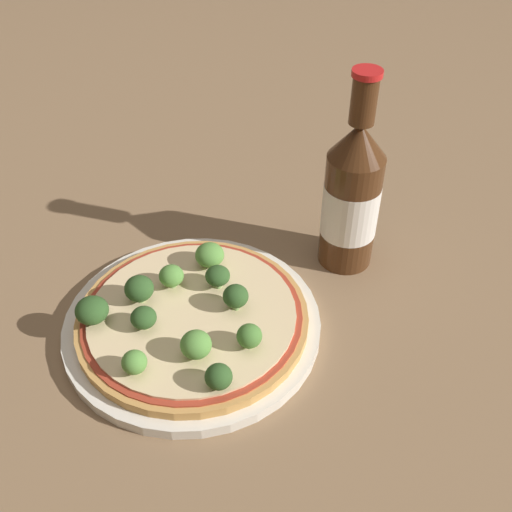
{
  "coord_description": "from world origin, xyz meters",
  "views": [
    {
      "loc": [
        -0.07,
        -0.43,
        0.45
      ],
      "look_at": [
        0.07,
        -0.01,
        0.06
      ],
      "focal_mm": 42.0,
      "sensor_mm": 36.0,
      "label": 1
    }
  ],
  "objects": [
    {
      "name": "broccoli_floret_3",
      "position": [
        -0.0,
        -0.12,
        0.04
      ],
      "size": [
        0.02,
        0.02,
        0.02
      ],
      "color": "#7A9E5B",
      "rests_on": "pizza"
    },
    {
      "name": "pizza",
      "position": [
        -0.0,
        -0.03,
        0.02
      ],
      "size": [
        0.23,
        0.23,
        0.01
      ],
      "color": "tan",
      "rests_on": "plate"
    },
    {
      "name": "broccoli_floret_7",
      "position": [
        -0.05,
        -0.03,
        0.04
      ],
      "size": [
        0.02,
        0.02,
        0.02
      ],
      "color": "#7A9E5B",
      "rests_on": "pizza"
    },
    {
      "name": "broccoli_floret_10",
      "position": [
        0.04,
        0.03,
        0.04
      ],
      "size": [
        0.03,
        0.03,
        0.03
      ],
      "color": "#7A9E5B",
      "rests_on": "pizza"
    },
    {
      "name": "plate",
      "position": [
        -0.0,
        -0.02,
        0.01
      ],
      "size": [
        0.26,
        0.26,
        0.01
      ],
      "color": "silver",
      "rests_on": "ground_plane"
    },
    {
      "name": "broccoli_floret_0",
      "position": [
        0.03,
        -0.0,
        0.04
      ],
      "size": [
        0.03,
        0.03,
        0.02
      ],
      "color": "#7A9E5B",
      "rests_on": "pizza"
    },
    {
      "name": "broccoli_floret_2",
      "position": [
        -0.07,
        -0.08,
        0.04
      ],
      "size": [
        0.02,
        0.02,
        0.02
      ],
      "color": "#7A9E5B",
      "rests_on": "pizza"
    },
    {
      "name": "beer_bottle",
      "position": [
        0.19,
        0.03,
        0.09
      ],
      "size": [
        0.06,
        0.06,
        0.22
      ],
      "color": "#472814",
      "rests_on": "ground_plane"
    },
    {
      "name": "broccoli_floret_1",
      "position": [
        -0.01,
        0.02,
        0.04
      ],
      "size": [
        0.03,
        0.03,
        0.03
      ],
      "color": "#7A9E5B",
      "rests_on": "pizza"
    },
    {
      "name": "broccoli_floret_8",
      "position": [
        -0.04,
        0.01,
        0.04
      ],
      "size": [
        0.03,
        0.03,
        0.03
      ],
      "color": "#7A9E5B",
      "rests_on": "pizza"
    },
    {
      "name": "broccoli_floret_4",
      "position": [
        -0.01,
        -0.08,
        0.04
      ],
      "size": [
        0.03,
        0.03,
        0.03
      ],
      "color": "#7A9E5B",
      "rests_on": "pizza"
    },
    {
      "name": "broccoli_floret_5",
      "position": [
        0.04,
        -0.09,
        0.04
      ],
      "size": [
        0.02,
        0.02,
        0.03
      ],
      "color": "#7A9E5B",
      "rests_on": "pizza"
    },
    {
      "name": "broccoli_floret_6",
      "position": [
        0.04,
        -0.04,
        0.04
      ],
      "size": [
        0.03,
        0.03,
        0.03
      ],
      "color": "#7A9E5B",
      "rests_on": "pizza"
    },
    {
      "name": "ground_plane",
      "position": [
        0.0,
        0.0,
        0.0
      ],
      "size": [
        3.0,
        3.0,
        0.0
      ],
      "primitive_type": "plane",
      "color": "#846647"
    },
    {
      "name": "broccoli_floret_9",
      "position": [
        -0.09,
        -0.01,
        0.04
      ],
      "size": [
        0.03,
        0.03,
        0.03
      ],
      "color": "#7A9E5B",
      "rests_on": "pizza"
    }
  ]
}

